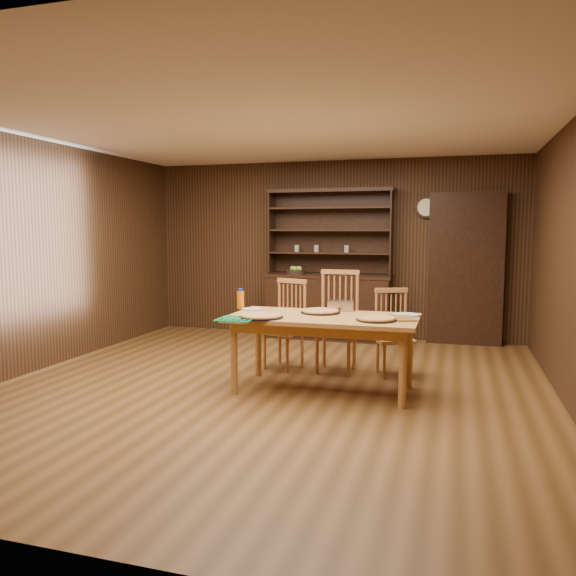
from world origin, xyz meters
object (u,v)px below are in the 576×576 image
(dining_table, at_px, (323,324))
(chair_center, at_px, (338,317))
(china_hutch, at_px, (328,298))
(chair_right, at_px, (393,329))
(juice_bottle, at_px, (241,299))
(chair_left, at_px, (287,321))

(dining_table, xyz_separation_m, chair_center, (-0.03, 0.87, -0.06))
(chair_center, bearing_deg, dining_table, -87.33)
(china_hutch, bearing_deg, chair_right, -57.94)
(chair_center, height_order, juice_bottle, chair_center)
(china_hutch, distance_m, dining_table, 2.71)
(chair_right, relative_size, juice_bottle, 4.32)
(china_hutch, bearing_deg, chair_left, -92.39)
(china_hutch, xyz_separation_m, juice_bottle, (-0.42, -2.42, 0.25))
(chair_left, bearing_deg, juice_bottle, -101.87)
(chair_left, xyz_separation_m, juice_bottle, (-0.34, -0.59, 0.31))
(china_hutch, height_order, chair_left, china_hutch)
(chair_left, relative_size, juice_bottle, 4.66)
(dining_table, relative_size, juice_bottle, 8.34)
(dining_table, distance_m, chair_center, 0.87)
(chair_left, height_order, chair_right, chair_left)
(china_hutch, relative_size, chair_right, 2.30)
(dining_table, distance_m, chair_right, 1.05)
(dining_table, bearing_deg, chair_left, 126.96)
(chair_center, relative_size, juice_bottle, 5.18)
(china_hutch, height_order, chair_center, china_hutch)
(china_hutch, xyz_separation_m, chair_center, (0.51, -1.79, 0.01))
(chair_right, bearing_deg, juice_bottle, 179.67)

